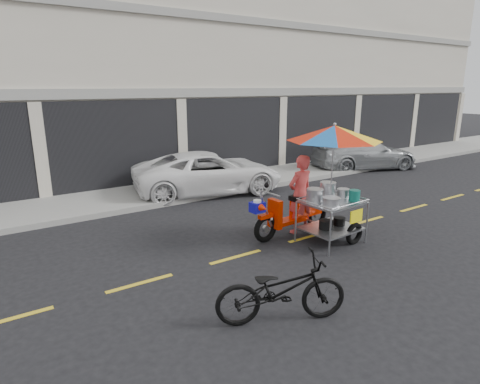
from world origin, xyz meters
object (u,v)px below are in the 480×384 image
near_bicycle (281,290)px  food_vendor_rig (320,167)px  silver_pickup (364,153)px  white_pickup (209,172)px

near_bicycle → food_vendor_rig: (2.81, 2.13, 1.13)m
silver_pickup → near_bicycle: (-9.94, -6.74, -0.13)m
near_bicycle → food_vendor_rig: size_ratio=0.72×
white_pickup → silver_pickup: bearing=-79.3°
white_pickup → silver_pickup: white_pickup is taller
near_bicycle → silver_pickup: bearing=-31.6°
white_pickup → near_bicycle: (-2.74, -6.95, -0.16)m
white_pickup → silver_pickup: 7.20m
near_bicycle → white_pickup: bearing=2.7°
near_bicycle → food_vendor_rig: food_vendor_rig is taller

